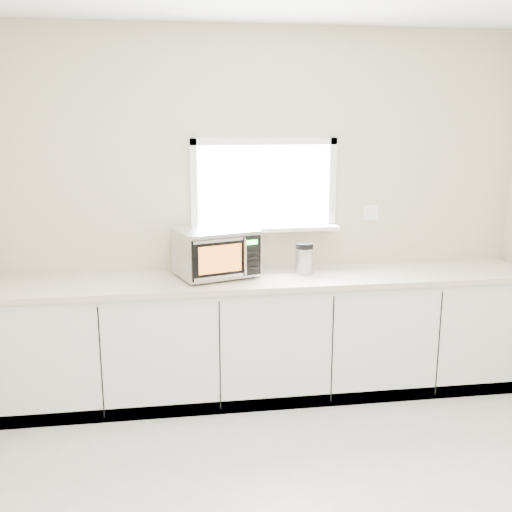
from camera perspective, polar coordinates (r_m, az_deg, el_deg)
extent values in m
cube|color=beige|center=(4.57, 0.72, 4.29)|extent=(4.00, 0.02, 2.70)
cube|color=white|center=(4.53, 0.76, 6.76)|extent=(1.00, 0.02, 0.60)
cube|color=white|center=(4.51, 0.88, 2.63)|extent=(1.12, 0.16, 0.03)
cube|color=white|center=(4.49, 0.80, 10.86)|extent=(1.10, 0.04, 0.05)
cube|color=white|center=(4.56, 0.77, 2.68)|extent=(1.10, 0.04, 0.05)
cube|color=white|center=(4.46, -5.93, 6.59)|extent=(0.05, 0.04, 0.70)
cube|color=white|center=(4.63, 7.26, 6.79)|extent=(0.05, 0.04, 0.70)
cube|color=white|center=(4.77, 10.88, 4.07)|extent=(0.12, 0.01, 0.12)
cube|color=white|center=(4.52, 1.30, -7.79)|extent=(3.92, 0.60, 0.88)
cube|color=beige|center=(4.36, 1.35, -2.18)|extent=(3.92, 0.64, 0.04)
cylinder|color=black|center=(4.15, -5.88, -2.65)|extent=(0.03, 0.03, 0.02)
cylinder|color=black|center=(4.44, -7.32, -1.63)|extent=(0.03, 0.03, 0.02)
cylinder|color=black|center=(4.32, -0.25, -1.95)|extent=(0.03, 0.03, 0.02)
cylinder|color=black|center=(4.60, -1.99, -1.02)|extent=(0.03, 0.03, 0.02)
cube|color=#B0B3B7|center=(4.33, -3.87, 0.37)|extent=(0.64, 0.55, 0.32)
cube|color=black|center=(4.14, -2.77, -0.20)|extent=(0.50, 0.17, 0.28)
cube|color=orange|center=(4.12, -3.42, -0.29)|extent=(0.30, 0.10, 0.19)
cylinder|color=silver|center=(4.17, -1.01, -0.09)|extent=(0.02, 0.02, 0.25)
cube|color=black|center=(4.21, -0.47, 0.04)|extent=(0.12, 0.04, 0.28)
cube|color=#19FF33|center=(4.19, -0.43, 1.31)|extent=(0.09, 0.03, 0.03)
cube|color=silver|center=(4.30, -3.90, 2.52)|extent=(0.64, 0.55, 0.01)
cube|color=#4C331B|center=(4.39, -5.30, -0.01)|extent=(0.17, 0.25, 0.28)
cube|color=black|center=(4.31, -5.50, 1.25)|extent=(0.03, 0.05, 0.10)
cube|color=black|center=(4.31, -5.09, 1.43)|extent=(0.03, 0.05, 0.10)
cube|color=black|center=(4.33, -4.68, 1.19)|extent=(0.03, 0.05, 0.10)
cube|color=black|center=(4.31, -5.30, 1.70)|extent=(0.03, 0.05, 0.10)
cube|color=black|center=(4.32, -4.83, 1.74)|extent=(0.03, 0.05, 0.10)
cylinder|color=#A96A41|center=(4.51, -6.28, 0.35)|extent=(0.28, 0.07, 0.28)
cylinder|color=#B0B3B7|center=(4.43, 4.60, -0.46)|extent=(0.14, 0.14, 0.19)
cylinder|color=black|center=(4.41, 4.62, 1.02)|extent=(0.14, 0.14, 0.04)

